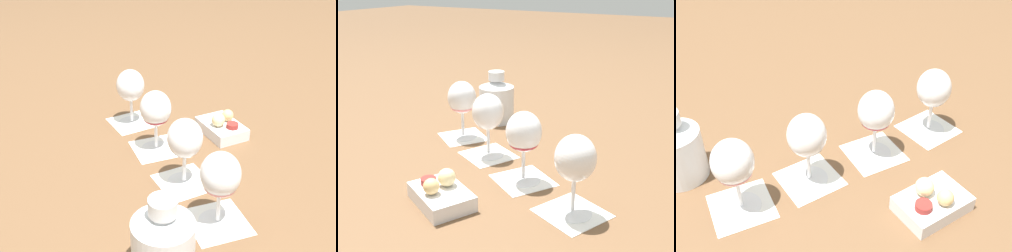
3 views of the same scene
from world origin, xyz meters
The scene contains 11 objects.
ground_plane centered at (0.00, 0.00, 0.00)m, with size 8.00×8.00×0.00m, color brown.
tasting_card_0 centered at (-0.20, 0.10, 0.00)m, with size 0.16×0.16×0.00m.
tasting_card_1 centered at (-0.07, 0.04, 0.00)m, with size 0.15×0.15×0.00m.
tasting_card_2 centered at (0.06, -0.04, 0.00)m, with size 0.16×0.16×0.00m.
tasting_card_3 centered at (0.21, -0.11, 0.00)m, with size 0.15×0.15×0.00m.
wine_glass_0 centered at (-0.20, 0.10, 0.10)m, with size 0.08×0.08×0.16m.
wine_glass_1 centered at (-0.07, 0.04, 0.10)m, with size 0.08×0.08×0.16m.
wine_glass_2 centered at (0.06, -0.04, 0.10)m, with size 0.08×0.08×0.16m.
wine_glass_3 centered at (0.21, -0.11, 0.10)m, with size 0.08×0.08×0.16m.
ceramic_vase centered at (-0.19, 0.27, 0.07)m, with size 0.10×0.10×0.15m.
snack_dish centered at (-0.03, -0.21, 0.02)m, with size 0.16×0.14×0.07m.
Camera 2 is at (0.45, -0.77, 0.42)m, focal length 45.00 mm.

